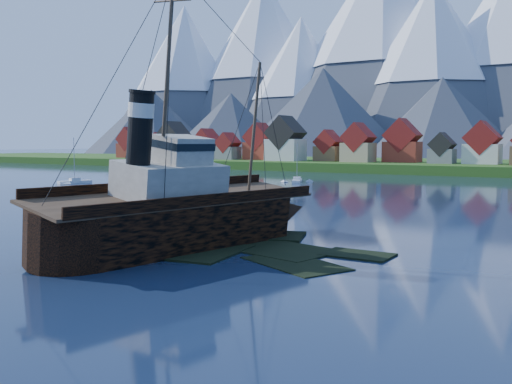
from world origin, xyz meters
The scene contains 9 objects.
ground centered at (0.00, 0.00, 0.00)m, with size 1400.00×1400.00×0.00m, color #16243E.
shoal centered at (1.78, 2.15, -0.35)m, with size 31.71×21.24×1.14m.
shore_bank centered at (0.00, 170.00, 0.00)m, with size 600.00×80.00×3.20m, color #264C15.
seawall centered at (0.00, 132.00, 0.00)m, with size 600.00×2.50×2.00m, color #3F3D38.
town centered at (-33.12, 152.18, 8.99)m, with size 250.96×16.69×17.30m.
tugboat_wreck centered at (-0.59, 1.27, 3.26)m, with size 7.63×32.85×26.04m.
sailboat_a centered at (-29.57, 37.28, 0.23)m, with size 5.33×8.62×10.35m.
sailboat_b centered at (-76.55, 52.02, 0.27)m, with size 4.28×8.21×11.56m.
sailboat_c centered at (-33.31, 85.18, 0.24)m, with size 5.20×8.28×10.52m.
Camera 1 is at (33.50, -41.54, 9.86)m, focal length 40.00 mm.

